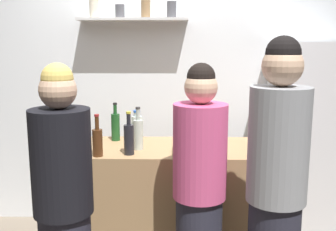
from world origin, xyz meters
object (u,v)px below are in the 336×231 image
at_px(wine_bottle_pale_glass, 138,133).
at_px(water_bottle_plastic, 137,127).
at_px(refrigerator, 311,144).
at_px(wine_bottle_amber_glass, 97,141).
at_px(utensil_holder, 73,144).
at_px(person_pink_top, 199,192).
at_px(person_grey_hoodie, 276,192).
at_px(person_blonde, 64,206).
at_px(wine_bottle_green_glass, 115,126).
at_px(wine_bottle_dark_glass, 129,138).
at_px(baking_pan, 196,149).

height_order(wine_bottle_pale_glass, water_bottle_plastic, wine_bottle_pale_glass).
bearing_deg(refrigerator, wine_bottle_amber_glass, -160.62).
relative_size(wine_bottle_amber_glass, water_bottle_plastic, 1.22).
height_order(refrigerator, water_bottle_plastic, refrigerator).
relative_size(utensil_holder, water_bottle_plastic, 0.88).
distance_m(wine_bottle_pale_glass, person_pink_top, 0.73).
relative_size(utensil_holder, wine_bottle_pale_glass, 0.67).
height_order(person_pink_top, person_grey_hoodie, person_grey_hoodie).
height_order(wine_bottle_pale_glass, wine_bottle_amber_glass, wine_bottle_pale_glass).
distance_m(refrigerator, person_blonde, 2.18).
relative_size(wine_bottle_pale_glass, person_blonde, 0.20).
distance_m(refrigerator, utensil_holder, 2.01).
bearing_deg(water_bottle_plastic, wine_bottle_pale_glass, -82.39).
relative_size(refrigerator, wine_bottle_green_glass, 5.45).
distance_m(person_blonde, person_grey_hoodie, 1.22).
distance_m(wine_bottle_green_glass, person_grey_hoodie, 1.50).
bearing_deg(wine_bottle_pale_glass, wine_bottle_dark_glass, -111.09).
distance_m(person_pink_top, person_blonde, 0.84).
bearing_deg(person_pink_top, person_grey_hoodie, -129.33).
bearing_deg(wine_bottle_green_glass, person_grey_hoodie, -43.62).
xyz_separation_m(baking_pan, wine_bottle_green_glass, (-0.66, 0.35, 0.10)).
xyz_separation_m(wine_bottle_pale_glass, wine_bottle_amber_glass, (-0.27, -0.19, -0.01)).
bearing_deg(refrigerator, person_grey_hoodie, -117.06).
relative_size(utensil_holder, person_pink_top, 0.14).
xyz_separation_m(refrigerator, utensil_holder, (-1.94, -0.49, 0.11)).
relative_size(baking_pan, person_blonde, 0.21).
bearing_deg(water_bottle_plastic, person_pink_top, -60.12).
distance_m(wine_bottle_green_glass, person_pink_top, 1.07).
bearing_deg(person_pink_top, wine_bottle_green_glass, 28.17).
xyz_separation_m(wine_bottle_pale_glass, water_bottle_plastic, (-0.04, 0.31, -0.02)).
bearing_deg(person_blonde, wine_bottle_amber_glass, 86.78).
bearing_deg(water_bottle_plastic, wine_bottle_dark_glass, -91.54).
bearing_deg(utensil_holder, wine_bottle_dark_glass, -8.99).
bearing_deg(person_grey_hoodie, wine_bottle_green_glass, 110.83).
distance_m(wine_bottle_pale_glass, wine_bottle_green_glass, 0.35).
bearing_deg(person_pink_top, wine_bottle_amber_glass, 53.97).
height_order(wine_bottle_green_glass, person_pink_top, person_pink_top).
relative_size(refrigerator, wine_bottle_pale_glass, 5.28).
xyz_separation_m(wine_bottle_green_glass, water_bottle_plastic, (0.18, 0.03, -0.01)).
distance_m(refrigerator, wine_bottle_green_glass, 1.69).
bearing_deg(wine_bottle_dark_glass, wine_bottle_pale_glass, 68.91).
relative_size(baking_pan, wine_bottle_dark_glass, 1.07).
bearing_deg(person_blonde, utensil_holder, 104.72).
bearing_deg(utensil_holder, baking_pan, 0.14).
relative_size(wine_bottle_pale_glass, wine_bottle_green_glass, 1.03).
bearing_deg(refrigerator, water_bottle_plastic, -176.04).
bearing_deg(wine_bottle_pale_glass, baking_pan, -9.09).
xyz_separation_m(wine_bottle_dark_glass, wine_bottle_green_glass, (-0.16, 0.42, 0.00)).
distance_m(water_bottle_plastic, person_pink_top, 0.99).
distance_m(wine_bottle_pale_glass, water_bottle_plastic, 0.32).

